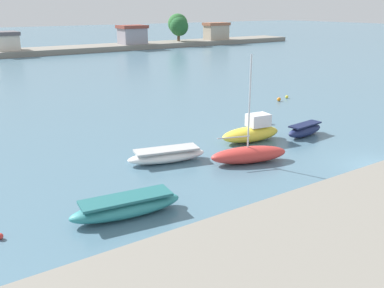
{
  "coord_description": "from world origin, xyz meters",
  "views": [
    {
      "loc": [
        -23.32,
        -13.58,
        9.47
      ],
      "look_at": [
        -8.23,
        8.66,
        0.76
      ],
      "focal_mm": 40.09,
      "sensor_mm": 36.0,
      "label": 1
    }
  ],
  "objects_px": {
    "moored_boat_2": "(249,154)",
    "moored_boat_3": "(252,132)",
    "mooring_buoy_0": "(279,99)",
    "moored_boat_0": "(126,207)",
    "mooring_buoy_1": "(287,97)",
    "mooring_buoy_2": "(0,236)",
    "moored_boat_1": "(167,156)",
    "mooring_buoy_3": "(269,122)",
    "moored_boat_4": "(305,130)"
  },
  "relations": [
    {
      "from": "moored_boat_4",
      "to": "mooring_buoy_1",
      "type": "xyz_separation_m",
      "value": [
        9.05,
        10.54,
        -0.29
      ]
    },
    {
      "from": "mooring_buoy_1",
      "to": "mooring_buoy_3",
      "type": "relative_size",
      "value": 0.81
    },
    {
      "from": "moored_boat_3",
      "to": "mooring_buoy_3",
      "type": "distance_m",
      "value": 5.11
    },
    {
      "from": "moored_boat_3",
      "to": "mooring_buoy_2",
      "type": "bearing_deg",
      "value": -159.02
    },
    {
      "from": "moored_boat_1",
      "to": "mooring_buoy_0",
      "type": "bearing_deg",
      "value": 38.81
    },
    {
      "from": "moored_boat_1",
      "to": "moored_boat_4",
      "type": "xyz_separation_m",
      "value": [
        11.59,
        -1.01,
        0.04
      ]
    },
    {
      "from": "moored_boat_1",
      "to": "mooring_buoy_2",
      "type": "xyz_separation_m",
      "value": [
        -10.74,
        -4.16,
        -0.28
      ]
    },
    {
      "from": "moored_boat_3",
      "to": "mooring_buoy_1",
      "type": "relative_size",
      "value": 14.7
    },
    {
      "from": "moored_boat_1",
      "to": "moored_boat_2",
      "type": "height_order",
      "value": "moored_boat_2"
    },
    {
      "from": "moored_boat_1",
      "to": "mooring_buoy_0",
      "type": "relative_size",
      "value": 13.1
    },
    {
      "from": "moored_boat_2",
      "to": "mooring_buoy_1",
      "type": "xyz_separation_m",
      "value": [
        16.41,
        12.53,
        -0.37
      ]
    },
    {
      "from": "mooring_buoy_2",
      "to": "moored_boat_4",
      "type": "bearing_deg",
      "value": 8.01
    },
    {
      "from": "mooring_buoy_0",
      "to": "moored_boat_4",
      "type": "bearing_deg",
      "value": -126.25
    },
    {
      "from": "moored_boat_4",
      "to": "mooring_buoy_2",
      "type": "distance_m",
      "value": 22.56
    },
    {
      "from": "moored_boat_2",
      "to": "moored_boat_3",
      "type": "height_order",
      "value": "moored_boat_2"
    },
    {
      "from": "moored_boat_0",
      "to": "mooring_buoy_0",
      "type": "relative_size",
      "value": 13.72
    },
    {
      "from": "moored_boat_4",
      "to": "mooring_buoy_0",
      "type": "relative_size",
      "value": 9.5
    },
    {
      "from": "moored_boat_2",
      "to": "moored_boat_4",
      "type": "distance_m",
      "value": 7.63
    },
    {
      "from": "moored_boat_2",
      "to": "mooring_buoy_2",
      "type": "relative_size",
      "value": 24.87
    },
    {
      "from": "moored_boat_1",
      "to": "mooring_buoy_3",
      "type": "relative_size",
      "value": 12.83
    },
    {
      "from": "moored_boat_3",
      "to": "moored_boat_4",
      "type": "bearing_deg",
      "value": -10.16
    },
    {
      "from": "mooring_buoy_1",
      "to": "mooring_buoy_2",
      "type": "xyz_separation_m",
      "value": [
        -31.38,
        -13.69,
        -0.03
      ]
    },
    {
      "from": "moored_boat_4",
      "to": "mooring_buoy_3",
      "type": "height_order",
      "value": "moored_boat_4"
    },
    {
      "from": "moored_boat_2",
      "to": "mooring_buoy_1",
      "type": "relative_size",
      "value": 20.31
    },
    {
      "from": "mooring_buoy_1",
      "to": "moored_boat_2",
      "type": "bearing_deg",
      "value": -142.64
    },
    {
      "from": "moored_boat_1",
      "to": "moored_boat_4",
      "type": "height_order",
      "value": "moored_boat_4"
    },
    {
      "from": "moored_boat_2",
      "to": "mooring_buoy_3",
      "type": "relative_size",
      "value": 16.44
    },
    {
      "from": "mooring_buoy_0",
      "to": "mooring_buoy_3",
      "type": "bearing_deg",
      "value": -139.98
    },
    {
      "from": "moored_boat_4",
      "to": "moored_boat_2",
      "type": "bearing_deg",
      "value": -171.39
    },
    {
      "from": "mooring_buoy_1",
      "to": "moored_boat_0",
      "type": "bearing_deg",
      "value": -150.38
    },
    {
      "from": "moored_boat_3",
      "to": "mooring_buoy_1",
      "type": "xyz_separation_m",
      "value": [
        13.23,
        9.23,
        -0.52
      ]
    },
    {
      "from": "moored_boat_4",
      "to": "mooring_buoy_0",
      "type": "distance_m",
      "value": 12.4
    },
    {
      "from": "moored_boat_2",
      "to": "mooring_buoy_2",
      "type": "xyz_separation_m",
      "value": [
        -14.97,
        -1.15,
        -0.4
      ]
    },
    {
      "from": "moored_boat_2",
      "to": "mooring_buoy_1",
      "type": "height_order",
      "value": "moored_boat_2"
    },
    {
      "from": "moored_boat_3",
      "to": "moored_boat_0",
      "type": "bearing_deg",
      "value": -149.32
    },
    {
      "from": "moored_boat_1",
      "to": "moored_boat_2",
      "type": "bearing_deg",
      "value": -21.95
    },
    {
      "from": "moored_boat_2",
      "to": "moored_boat_4",
      "type": "height_order",
      "value": "moored_boat_2"
    },
    {
      "from": "mooring_buoy_0",
      "to": "mooring_buoy_1",
      "type": "relative_size",
      "value": 1.21
    },
    {
      "from": "moored_boat_2",
      "to": "mooring_buoy_0",
      "type": "height_order",
      "value": "moored_boat_2"
    },
    {
      "from": "moored_boat_3",
      "to": "mooring_buoy_3",
      "type": "height_order",
      "value": "moored_boat_3"
    },
    {
      "from": "mooring_buoy_2",
      "to": "mooring_buoy_3",
      "type": "height_order",
      "value": "mooring_buoy_3"
    },
    {
      "from": "moored_boat_4",
      "to": "mooring_buoy_3",
      "type": "bearing_deg",
      "value": 81.29
    },
    {
      "from": "moored_boat_1",
      "to": "mooring_buoy_3",
      "type": "xyz_separation_m",
      "value": [
        11.75,
        2.95,
        -0.21
      ]
    },
    {
      "from": "moored_boat_0",
      "to": "moored_boat_3",
      "type": "xyz_separation_m",
      "value": [
        12.75,
        5.54,
        0.22
      ]
    },
    {
      "from": "mooring_buoy_0",
      "to": "moored_boat_0",
      "type": "bearing_deg",
      "value": -149.62
    },
    {
      "from": "moored_boat_2",
      "to": "moored_boat_4",
      "type": "relative_size",
      "value": 1.77
    },
    {
      "from": "moored_boat_0",
      "to": "moored_boat_2",
      "type": "bearing_deg",
      "value": 20.42
    },
    {
      "from": "moored_boat_3",
      "to": "mooring_buoy_2",
      "type": "height_order",
      "value": "moored_boat_3"
    },
    {
      "from": "mooring_buoy_0",
      "to": "mooring_buoy_3",
      "type": "xyz_separation_m",
      "value": [
        -7.18,
        -6.03,
        0.0
      ]
    },
    {
      "from": "moored_boat_4",
      "to": "mooring_buoy_1",
      "type": "distance_m",
      "value": 13.9
    }
  ]
}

